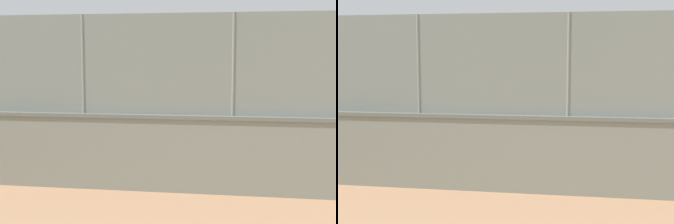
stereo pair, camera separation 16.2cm
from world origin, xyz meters
TOP-DOWN VIEW (x-y plane):
  - ground_plane at (0.00, 0.00)m, footprint 260.00×260.00m
  - perimeter_wall at (0.63, 12.67)m, footprint 32.61×0.93m
  - fence_panel_on_wall at (0.63, 12.67)m, footprint 32.02×0.63m
  - player_baseline_waiting at (-1.39, 1.01)m, footprint 0.89×0.96m
  - player_crossing_court at (4.75, 1.89)m, footprint 0.97×0.92m
  - player_at_service_line at (-5.71, 4.35)m, footprint 0.95×0.91m
  - sports_ball at (-2.84, 1.50)m, footprint 0.22×0.22m

SIDE VIEW (x-z plane):
  - ground_plane at x=0.00m, z-range 0.00..0.00m
  - perimeter_wall at x=0.63m, z-range 0.01..1.66m
  - player_at_service_line at x=-5.71m, z-range 0.13..1.65m
  - player_baseline_waiting at x=-1.39m, z-range 0.13..1.67m
  - player_crossing_court at x=4.75m, z-range 0.14..1.72m
  - sports_ball at x=-2.84m, z-range 1.12..1.33m
  - fence_panel_on_wall at x=0.63m, z-range 1.65..3.75m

